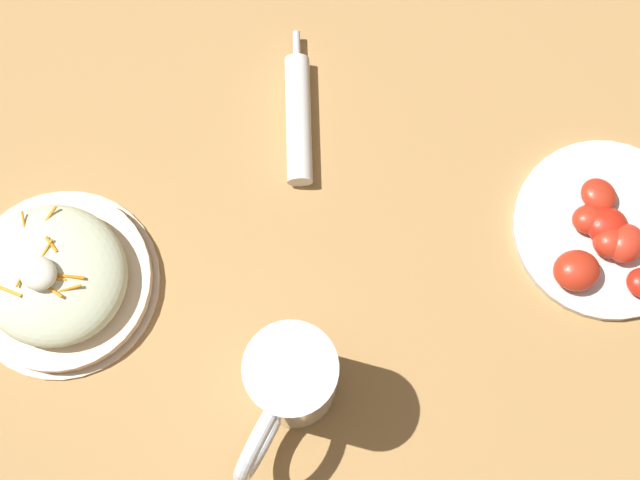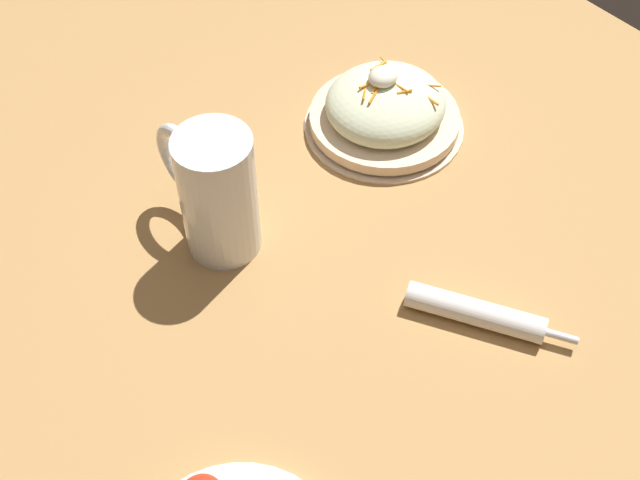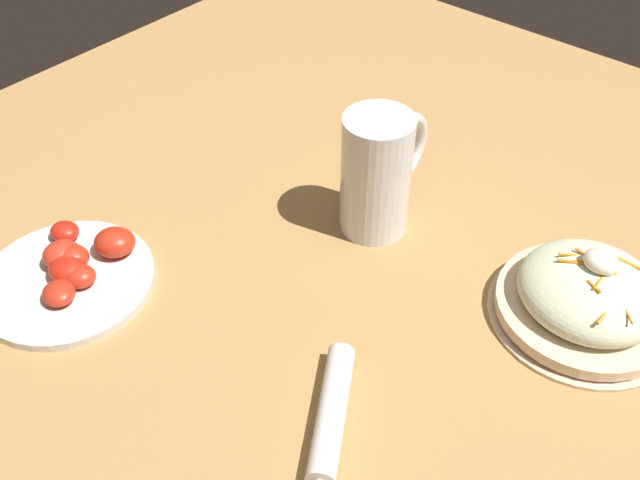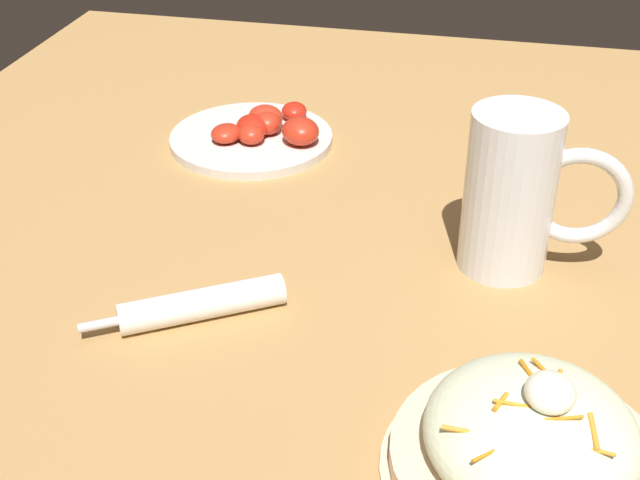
# 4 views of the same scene
# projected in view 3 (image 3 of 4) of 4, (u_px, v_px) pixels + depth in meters

# --- Properties ---
(ground_plane) EXTENTS (1.43, 1.43, 0.00)m
(ground_plane) POSITION_uv_depth(u_px,v_px,m) (352.00, 261.00, 0.91)
(ground_plane) COLOR #B2844C
(salad_plate) EXTENTS (0.22, 0.22, 0.09)m
(salad_plate) POSITION_uv_depth(u_px,v_px,m) (587.00, 297.00, 0.82)
(salad_plate) COLOR beige
(salad_plate) RESTS_ON ground_plane
(beer_mug) EXTENTS (0.09, 0.16, 0.17)m
(beer_mug) POSITION_uv_depth(u_px,v_px,m) (378.00, 179.00, 0.92)
(beer_mug) COLOR white
(beer_mug) RESTS_ON ground_plane
(napkin_roll) EXTENTS (0.12, 0.17, 0.03)m
(napkin_roll) POSITION_uv_depth(u_px,v_px,m) (331.00, 413.00, 0.73)
(napkin_roll) COLOR white
(napkin_roll) RESTS_ON ground_plane
(tomato_plate) EXTENTS (0.21, 0.21, 0.05)m
(tomato_plate) POSITION_uv_depth(u_px,v_px,m) (72.00, 272.00, 0.88)
(tomato_plate) COLOR silver
(tomato_plate) RESTS_ON ground_plane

